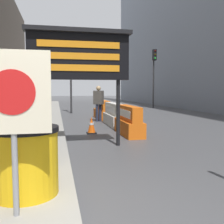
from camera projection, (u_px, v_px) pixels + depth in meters
name	position (u px, v px, depth m)	size (l,w,h in m)	color
barrel_drum_foreground	(25.00, 160.00, 3.22)	(0.82, 0.82, 0.84)	yellow
barrel_drum_middle	(23.00, 144.00, 4.21)	(0.82, 0.82, 0.84)	yellow
warning_sign	(13.00, 102.00, 2.58)	(0.75, 0.08, 1.68)	gray
message_board	(79.00, 56.00, 6.44)	(2.60, 0.36, 2.93)	black
jersey_barrier_orange_far	(129.00, 122.00, 8.47)	(0.54, 1.88, 0.93)	orange
jersey_barrier_white	(114.00, 116.00, 10.66)	(0.53, 2.19, 0.91)	silver
jersey_barrier_orange_near	(102.00, 110.00, 13.30)	(0.62, 2.17, 0.92)	orange
traffic_cone_near	(117.00, 111.00, 14.27)	(0.37, 0.37, 0.66)	black
traffic_cone_mid	(92.00, 125.00, 8.68)	(0.32, 0.32, 0.56)	black
traffic_light_near_curb	(71.00, 61.00, 15.97)	(0.28, 0.44, 4.41)	#2D2D30
traffic_light_far_side	(154.00, 66.00, 20.50)	(0.28, 0.45, 4.59)	#2D2D30
pedestrian_worker	(99.00, 100.00, 11.97)	(0.50, 0.44, 1.63)	#23283D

